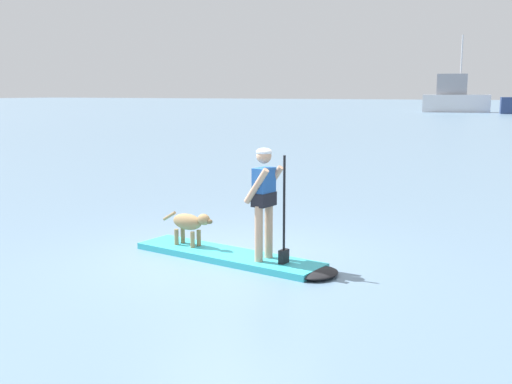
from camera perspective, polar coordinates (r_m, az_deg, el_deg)
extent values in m
plane|color=slate|center=(9.55, -2.67, -6.21)|extent=(400.00, 400.00, 0.00)
cube|color=#33B2BF|center=(9.54, -2.68, -5.92)|extent=(3.24, 1.20, 0.10)
ellipsoid|color=black|center=(8.70, 5.67, -7.46)|extent=(0.66, 0.77, 0.10)
cylinder|color=tan|center=(9.14, 1.19, -3.59)|extent=(0.12, 0.12, 0.82)
cylinder|color=tan|center=(8.93, 0.26, -3.90)|extent=(0.12, 0.12, 0.82)
cube|color=black|center=(8.94, 0.73, -0.67)|extent=(0.27, 0.39, 0.20)
cube|color=#2659A5|center=(8.91, 0.74, 0.54)|extent=(0.25, 0.37, 0.54)
sphere|color=tan|center=(8.85, 0.74, 3.36)|extent=(0.22, 0.22, 0.22)
ellipsoid|color=white|center=(8.85, 0.74, 3.75)|extent=(0.23, 0.23, 0.11)
cylinder|color=tan|center=(9.06, 1.41, 0.85)|extent=(0.43, 0.15, 0.54)
cylinder|color=tan|center=(8.75, 0.04, 0.55)|extent=(0.43, 0.15, 0.54)
cylinder|color=black|center=(8.77, 2.62, -1.68)|extent=(0.04, 0.04, 1.57)
cube|color=black|center=(8.93, 2.59, -5.98)|extent=(0.11, 0.19, 0.20)
ellipsoid|color=#997A51|center=(9.94, -6.39, -2.76)|extent=(0.60, 0.30, 0.26)
ellipsoid|color=#997A51|center=(9.70, -4.86, -2.56)|extent=(0.24, 0.19, 0.18)
ellipsoid|color=brown|center=(9.64, -4.36, -2.75)|extent=(0.13, 0.10, 0.08)
cylinder|color=#997A51|center=(10.18, -8.02, -2.21)|extent=(0.27, 0.09, 0.18)
cylinder|color=#997A51|center=(9.94, -5.33, -4.26)|extent=(0.07, 0.07, 0.26)
cylinder|color=#997A51|center=(9.83, -5.91, -4.43)|extent=(0.07, 0.07, 0.26)
cylinder|color=#997A51|center=(10.16, -6.80, -3.99)|extent=(0.07, 0.07, 0.26)
cylinder|color=#997A51|center=(10.05, -7.39, -4.15)|extent=(0.07, 0.07, 0.26)
cube|color=silver|center=(82.19, 18.05, 7.82)|extent=(8.41, 4.01, 2.19)
cube|color=gray|center=(82.27, 17.71, 9.50)|extent=(3.91, 2.63, 2.58)
cylinder|color=silver|center=(82.18, 18.50, 11.11)|extent=(0.20, 0.20, 7.31)
cylinder|color=silver|center=(82.27, 17.71, 9.43)|extent=(2.81, 0.57, 0.14)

